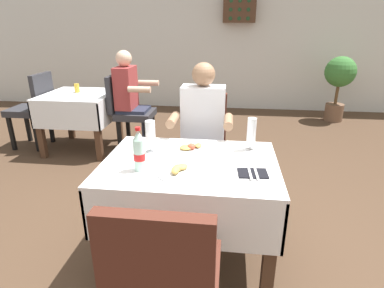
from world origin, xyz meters
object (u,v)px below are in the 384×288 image
at_px(chair_near_camera_side, 166,278).
at_px(background_patron, 131,97).
at_px(plate_near_camera, 178,171).
at_px(beer_glass_middle, 251,134).
at_px(seated_diner_far, 202,130).
at_px(plate_far_diner, 192,147).
at_px(potted_plant_corner, 339,79).
at_px(chair_far_diner_seat, 202,143).
at_px(background_chair_right, 128,109).
at_px(background_dining_table, 80,108).
at_px(wall_bottle_rack, 239,10).
at_px(napkin_cutlery_set, 253,173).
at_px(main_dining_table, 190,186).
at_px(cola_bottle_primary, 139,152).
at_px(background_chair_left, 34,106).
at_px(background_table_tumbler, 77,88).
at_px(beer_glass_left, 150,135).

bearing_deg(chair_near_camera_side, background_patron, 109.91).
distance_m(plate_near_camera, beer_glass_middle, 0.61).
height_order(chair_near_camera_side, seated_diner_far, seated_diner_far).
xyz_separation_m(plate_far_diner, potted_plant_corner, (2.00, 3.40, -0.04)).
xyz_separation_m(chair_far_diner_seat, background_chair_right, (-1.02, 1.08, 0.00)).
height_order(background_dining_table, wall_bottle_rack, wall_bottle_rack).
distance_m(plate_far_diner, napkin_cutlery_set, 0.52).
bearing_deg(main_dining_table, cola_bottle_primary, -150.61).
bearing_deg(background_chair_left, napkin_cutlery_set, -37.04).
bearing_deg(background_patron, background_table_tumbler, 174.26).
distance_m(background_patron, wall_bottle_rack, 2.83).
relative_size(cola_bottle_primary, wall_bottle_rack, 0.48).
xyz_separation_m(background_patron, background_table_tumbler, (-0.73, 0.07, 0.07)).
height_order(background_table_tumbler, wall_bottle_rack, wall_bottle_rack).
distance_m(cola_bottle_primary, background_table_tumbler, 2.54).
height_order(seated_diner_far, wall_bottle_rack, wall_bottle_rack).
height_order(background_chair_right, wall_bottle_rack, wall_bottle_rack).
distance_m(beer_glass_left, background_table_tumbler, 2.30).
xyz_separation_m(background_chair_right, background_table_tumbler, (-0.68, 0.07, 0.23)).
xyz_separation_m(chair_far_diner_seat, background_table_tumbler, (-1.70, 1.15, 0.23)).
bearing_deg(background_table_tumbler, background_chair_right, -6.16).
height_order(beer_glass_middle, potted_plant_corner, potted_plant_corner).
relative_size(background_chair_right, wall_bottle_rack, 1.73).
distance_m(plate_far_diner, background_dining_table, 2.35).
height_order(beer_glass_middle, background_table_tumbler, beer_glass_middle).
bearing_deg(background_table_tumbler, background_chair_left, -172.86).
bearing_deg(beer_glass_left, background_chair_right, 112.84).
xyz_separation_m(cola_bottle_primary, wall_bottle_rack, (0.61, 4.31, 0.93)).
xyz_separation_m(main_dining_table, cola_bottle_primary, (-0.28, -0.16, 0.29)).
distance_m(seated_diner_far, background_dining_table, 2.05).
xyz_separation_m(beer_glass_middle, background_table_tumbler, (-2.08, 1.70, -0.06)).
bearing_deg(chair_far_diner_seat, beer_glass_middle, -54.95).
height_order(seated_diner_far, background_chair_left, seated_diner_far).
bearing_deg(beer_glass_left, main_dining_table, -24.62).
bearing_deg(background_dining_table, cola_bottle_primary, -56.06).
bearing_deg(chair_near_camera_side, plate_near_camera, 94.16).
height_order(background_patron, wall_bottle_rack, wall_bottle_rack).
height_order(plate_near_camera, background_chair_right, background_chair_right).
relative_size(chair_far_diner_seat, background_chair_right, 1.00).
relative_size(plate_near_camera, background_table_tumbler, 2.25).
distance_m(napkin_cutlery_set, background_dining_table, 2.86).
bearing_deg(plate_near_camera, napkin_cutlery_set, 6.15).
height_order(beer_glass_left, wall_bottle_rack, wall_bottle_rack).
height_order(main_dining_table, beer_glass_left, beer_glass_left).
distance_m(cola_bottle_primary, napkin_cutlery_set, 0.67).
bearing_deg(cola_bottle_primary, background_dining_table, 123.94).
height_order(plate_far_diner, wall_bottle_rack, wall_bottle_rack).
bearing_deg(cola_bottle_primary, background_table_tumbler, 123.91).
distance_m(napkin_cutlery_set, background_patron, 2.42).
bearing_deg(plate_near_camera, potted_plant_corner, 61.66).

